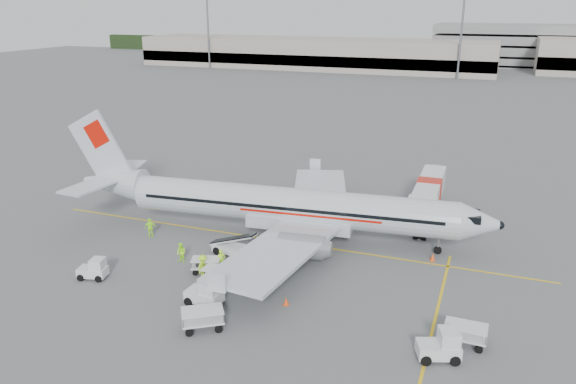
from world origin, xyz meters
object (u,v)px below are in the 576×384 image
object	(u,v)px
jet_bridge	(428,200)
tug_fore	(439,344)
tug_aft	(92,268)
aircraft	(290,182)
belt_loader	(235,240)
tug_mid	(204,292)

from	to	relation	value
jet_bridge	tug_fore	distance (m)	22.52
jet_bridge	tug_aft	size ratio (longest dim) A/B	7.14
tug_fore	tug_aft	world-z (taller)	tug_fore
aircraft	tug_fore	size ratio (longest dim) A/B	15.35
belt_loader	tug_fore	bearing A→B (deg)	-18.64
aircraft	tug_aft	distance (m)	17.02
aircraft	tug_mid	xyz separation A→B (m)	(-1.49, -12.65, -4.13)
aircraft	jet_bridge	bearing A→B (deg)	34.80
tug_mid	tug_aft	bearing A→B (deg)	-177.99
tug_fore	tug_mid	size ratio (longest dim) A/B	0.98
jet_bridge	belt_loader	distance (m)	19.16
tug_mid	jet_bridge	bearing A→B (deg)	65.52
tug_mid	tug_aft	distance (m)	9.59
tug_mid	tug_aft	world-z (taller)	tug_mid
jet_bridge	tug_aft	xyz separation A→B (m)	(-21.56, -21.05, -1.13)
jet_bridge	belt_loader	bearing A→B (deg)	-135.53
aircraft	belt_loader	distance (m)	6.75
jet_bridge	tug_fore	world-z (taller)	jet_bridge
aircraft	jet_bridge	xyz separation A→B (m)	(10.49, 8.85, -3.15)
jet_bridge	tug_mid	size ratio (longest dim) A/B	6.00
jet_bridge	belt_loader	world-z (taller)	jet_bridge
jet_bridge	aircraft	bearing A→B (deg)	-140.81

